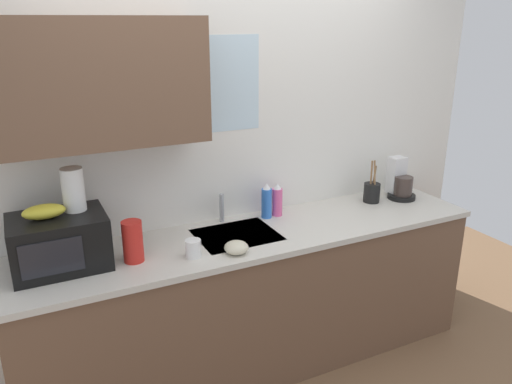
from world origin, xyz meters
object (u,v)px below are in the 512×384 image
Objects in this scene: utensil_crock at (372,192)px; small_bowl at (236,247)px; microwave at (59,242)px; dish_soap_bottle_pink at (277,200)px; mug_white at (193,248)px; banana_bunch at (44,212)px; coffee_maker at (400,183)px; dish_soap_bottle_blue at (267,202)px; cereal_canister at (133,241)px; paper_towel_roll at (73,189)px.

small_bowl is at bearing -164.49° from utensil_crock.
microwave is 1.32m from dish_soap_bottle_pink.
mug_white is 1.40m from utensil_crock.
banana_bunch is at bearing 164.41° from mug_white.
dish_soap_bottle_pink is (-0.93, 0.08, -0.01)m from coffee_maker.
banana_bunch is at bearing 178.20° from microwave.
dish_soap_bottle_blue is 1.02× the size of cereal_canister.
mug_white is at bearing -15.59° from banana_bunch.
banana_bunch is 0.68× the size of utensil_crock.
cereal_canister is at bearing -165.33° from dish_soap_bottle_blue.
coffee_maker is at bearing 0.22° from paper_towel_roll.
paper_towel_roll reaches higher than coffee_maker.
cereal_canister is at bearing 163.64° from small_bowl.
coffee_maker is 1.26× the size of dish_soap_bottle_blue.
dish_soap_bottle_pink is 1.62× the size of small_bowl.
dish_soap_bottle_pink is (1.31, 0.14, -0.04)m from microwave.
small_bowl is (0.75, -0.30, -0.35)m from paper_towel_roll.
dish_soap_bottle_blue is 1.72× the size of small_bowl.
dish_soap_bottle_pink is 2.22× the size of mug_white.
coffee_maker is 1.33× the size of dish_soap_bottle_pink.
banana_bunch reaches higher than dish_soap_bottle_blue.
coffee_maker is (2.28, 0.06, -0.20)m from banana_bunch.
coffee_maker is at bearing -4.28° from dish_soap_bottle_blue.
banana_bunch reaches higher than dish_soap_bottle_pink.
microwave is 4.84× the size of mug_white.
microwave is 0.18m from banana_bunch.
coffee_maker is 2.95× the size of mug_white.
coffee_maker is (2.13, 0.01, -0.28)m from paper_towel_roll.
paper_towel_roll is at bearing -179.41° from utensil_crock.
paper_towel_roll is 0.67m from mug_white.
utensil_crock is at bearing 2.04° from microwave.
paper_towel_roll reaches higher than dish_soap_bottle_blue.
microwave is at bearing 163.73° from small_bowl.
paper_towel_roll reaches higher than cereal_canister.
cereal_canister is (0.39, -0.10, -0.20)m from banana_bunch.
dish_soap_bottle_pink is at bearing 6.01° from microwave.
banana_bunch reaches higher than coffee_maker.
cereal_canister is 2.30× the size of mug_white.
paper_towel_roll reaches higher than small_bowl.
small_bowl is (-0.46, -0.39, -0.07)m from dish_soap_bottle_pink.
utensil_crock is (0.77, -0.06, -0.03)m from dish_soap_bottle_blue.
banana_bunch is 0.97m from small_bowl.
banana_bunch is 2.11× the size of mug_white.
utensil_crock is at bearing 5.83° from cereal_canister.
microwave is 2.30× the size of banana_bunch.
dish_soap_bottle_blue reaches higher than cereal_canister.
dish_soap_bottle_blue is at bearing 45.25° from small_bowl.
paper_towel_roll reaches higher than banana_bunch.
paper_towel_roll is at bearing -175.79° from dish_soap_bottle_blue.
dish_soap_bottle_blue is at bearing 28.32° from mug_white.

